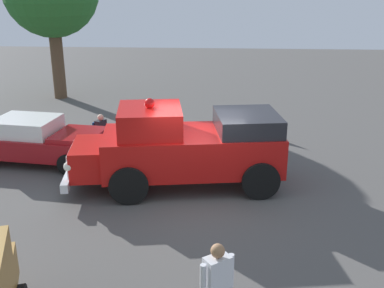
# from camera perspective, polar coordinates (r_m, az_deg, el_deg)

# --- Properties ---
(ground_plane) EXTENTS (60.00, 60.00, 0.00)m
(ground_plane) POSITION_cam_1_polar(r_m,az_deg,el_deg) (12.82, 0.91, -6.12)
(ground_plane) COLOR #514F4C
(vintage_fire_truck) EXTENTS (3.13, 6.21, 2.59)m
(vintage_fire_truck) POSITION_cam_1_polar(r_m,az_deg,el_deg) (12.86, -1.04, -0.26)
(vintage_fire_truck) COLOR black
(vintage_fire_truck) RESTS_ON ground
(classic_hot_rod) EXTENTS (2.37, 4.55, 1.46)m
(classic_hot_rod) POSITION_cam_1_polar(r_m,az_deg,el_deg) (15.57, -18.58, 0.48)
(classic_hot_rod) COLOR black
(classic_hot_rod) RESTS_ON ground
(lawn_chair_near_truck) EXTENTS (0.66, 0.66, 1.02)m
(lawn_chair_near_truck) POSITION_cam_1_polar(r_m,az_deg,el_deg) (16.21, -11.27, 1.28)
(lawn_chair_near_truck) COLOR #B7BABF
(lawn_chair_near_truck) RESTS_ON ground
(lawn_chair_by_car) EXTENTS (0.67, 0.67, 1.02)m
(lawn_chair_by_car) POSITION_cam_1_polar(r_m,az_deg,el_deg) (15.98, -5.95, 1.30)
(lawn_chair_by_car) COLOR #B7BABF
(lawn_chair_by_car) RESTS_ON ground
(spectator_seated) EXTENTS (0.57, 0.64, 1.29)m
(spectator_seated) POSITION_cam_1_polar(r_m,az_deg,el_deg) (16.09, -10.94, 1.57)
(spectator_seated) COLOR #383842
(spectator_seated) RESTS_ON ground
(spectator_standing) EXTENTS (0.46, 0.58, 1.68)m
(spectator_standing) POSITION_cam_1_polar(r_m,az_deg,el_deg) (7.72, 3.13, -16.82)
(spectator_standing) COLOR #2D334C
(spectator_standing) RESTS_ON ground
(traffic_cone) EXTENTS (0.40, 0.40, 0.64)m
(traffic_cone) POSITION_cam_1_polar(r_m,az_deg,el_deg) (17.14, 10.86, 1.32)
(traffic_cone) COLOR orange
(traffic_cone) RESTS_ON ground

